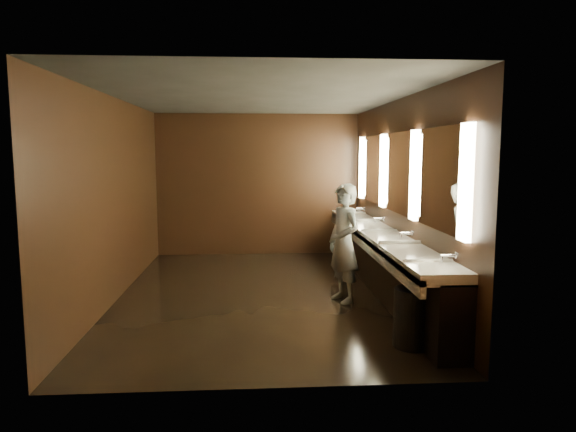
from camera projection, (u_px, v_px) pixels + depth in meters
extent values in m
plane|color=black|center=(260.00, 294.00, 7.43)|extent=(6.00, 6.00, 0.00)
cube|color=#2D2D2B|center=(259.00, 97.00, 7.09)|extent=(4.00, 6.00, 0.02)
cube|color=black|center=(258.00, 185.00, 10.23)|extent=(4.00, 0.02, 2.80)
cube|color=black|center=(265.00, 229.00, 4.29)|extent=(4.00, 0.02, 2.80)
cube|color=black|center=(116.00, 199.00, 7.13)|extent=(0.02, 6.00, 2.80)
cube|color=black|center=(398.00, 197.00, 7.40)|extent=(0.02, 6.00, 2.80)
cube|color=black|center=(385.00, 265.00, 7.51)|extent=(0.36, 5.40, 0.81)
cube|color=silver|center=(379.00, 235.00, 7.45)|extent=(0.55, 5.40, 0.12)
cube|color=silver|center=(362.00, 241.00, 7.44)|extent=(0.06, 5.40, 0.18)
cylinder|color=silver|center=(449.00, 255.00, 5.26)|extent=(0.18, 0.04, 0.04)
cylinder|color=silver|center=(407.00, 233.00, 6.71)|extent=(0.18, 0.04, 0.04)
cylinder|color=silver|center=(379.00, 219.00, 8.17)|extent=(0.18, 0.04, 0.04)
cylinder|color=silver|center=(360.00, 209.00, 9.62)|extent=(0.18, 0.04, 0.04)
cube|color=#FFF2BF|center=(466.00, 183.00, 4.97)|extent=(0.06, 0.22, 1.15)
cube|color=white|center=(438.00, 178.00, 5.77)|extent=(0.03, 1.32, 1.15)
cube|color=#FFF2BF|center=(414.00, 175.00, 6.56)|extent=(0.06, 0.23, 1.15)
cube|color=white|center=(398.00, 173.00, 7.35)|extent=(0.03, 1.32, 1.15)
cube|color=#FFF2BF|center=(383.00, 171.00, 8.14)|extent=(0.06, 0.23, 1.15)
cube|color=white|center=(372.00, 169.00, 8.94)|extent=(0.03, 1.32, 1.15)
cube|color=#FFF2BF|center=(362.00, 168.00, 9.73)|extent=(0.06, 0.22, 1.15)
imported|color=#83ACC4|center=(344.00, 243.00, 6.99)|extent=(0.58, 0.69, 1.62)
cylinder|color=black|center=(413.00, 318.00, 5.40)|extent=(0.43, 0.43, 0.63)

